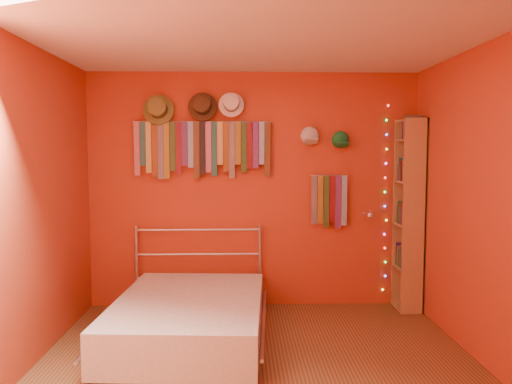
{
  "coord_description": "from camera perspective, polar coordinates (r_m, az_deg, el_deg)",
  "views": [
    {
      "loc": [
        -0.12,
        -3.58,
        1.66
      ],
      "look_at": [
        0.01,
        0.9,
        1.3
      ],
      "focal_mm": 35.0,
      "sensor_mm": 36.0,
      "label": 1
    }
  ],
  "objects": [
    {
      "name": "ground",
      "position": [
        3.95,
        0.32,
        -20.3
      ],
      "size": [
        3.5,
        3.5,
        0.0
      ],
      "primitive_type": "plane",
      "color": "brown",
      "rests_on": "ground"
    },
    {
      "name": "back_wall",
      "position": [
        5.34,
        -0.32,
        0.2
      ],
      "size": [
        3.5,
        0.02,
        2.5
      ],
      "primitive_type": "cube",
      "color": "#A7221B",
      "rests_on": "ground"
    },
    {
      "name": "right_wall",
      "position": [
        4.06,
        25.87,
        -1.68
      ],
      "size": [
        0.02,
        3.5,
        2.5
      ],
      "primitive_type": "cube",
      "color": "#A7221B",
      "rests_on": "ground"
    },
    {
      "name": "left_wall",
      "position": [
        3.95,
        -25.96,
        -1.84
      ],
      "size": [
        0.02,
        3.5,
        2.5
      ],
      "primitive_type": "cube",
      "color": "#A7221B",
      "rests_on": "ground"
    },
    {
      "name": "ceiling",
      "position": [
        3.68,
        0.34,
        17.79
      ],
      "size": [
        3.5,
        3.5,
        0.02
      ],
      "primitive_type": "cube",
      "color": "white",
      "rests_on": "back_wall"
    },
    {
      "name": "tie_rack",
      "position": [
        5.28,
        -6.27,
        5.24
      ],
      "size": [
        1.45,
        0.03,
        0.61
      ],
      "color": "silver",
      "rests_on": "back_wall"
    },
    {
      "name": "small_tie_rack",
      "position": [
        5.37,
        8.39,
        -0.84
      ],
      "size": [
        0.4,
        0.03,
        0.57
      ],
      "color": "silver",
      "rests_on": "back_wall"
    },
    {
      "name": "fedora_olive",
      "position": [
        5.32,
        -11.16,
        9.33
      ],
      "size": [
        0.32,
        0.18,
        0.32
      ],
      "rotation": [
        1.36,
        0.0,
        0.0
      ],
      "color": "olive",
      "rests_on": "back_wall"
    },
    {
      "name": "fedora_brown",
      "position": [
        5.27,
        -6.18,
        9.79
      ],
      "size": [
        0.31,
        0.17,
        0.3
      ],
      "rotation": [
        1.36,
        0.0,
        0.0
      ],
      "color": "#432B18",
      "rests_on": "back_wall"
    },
    {
      "name": "fedora_white",
      "position": [
        5.26,
        -2.86,
        10.05
      ],
      "size": [
        0.27,
        0.14,
        0.26
      ],
      "rotation": [
        1.36,
        0.0,
        0.0
      ],
      "color": "white",
      "rests_on": "back_wall"
    },
    {
      "name": "cap_white",
      "position": [
        5.32,
        6.16,
        6.39
      ],
      "size": [
        0.19,
        0.24,
        0.19
      ],
      "color": "silver",
      "rests_on": "back_wall"
    },
    {
      "name": "cap_green",
      "position": [
        5.38,
        9.62,
        5.91
      ],
      "size": [
        0.18,
        0.23,
        0.18
      ],
      "color": "#1C7E38",
      "rests_on": "back_wall"
    },
    {
      "name": "fairy_lights",
      "position": [
        5.53,
        14.59,
        -0.78
      ],
      "size": [
        0.05,
        0.02,
        2.01
      ],
      "color": "#FF3333",
      "rests_on": "back_wall"
    },
    {
      "name": "reading_lamp",
      "position": [
        5.31,
        12.8,
        -2.57
      ],
      "size": [
        0.07,
        0.3,
        0.09
      ],
      "color": "silver",
      "rests_on": "back_wall"
    },
    {
      "name": "bookshelf",
      "position": [
        5.45,
        17.46,
        -2.39
      ],
      "size": [
        0.25,
        0.34,
        2.0
      ],
      "color": "#A8764C",
      "rests_on": "ground"
    },
    {
      "name": "bed",
      "position": [
        4.56,
        -7.61,
        -14.02
      ],
      "size": [
        1.44,
        1.88,
        0.89
      ],
      "rotation": [
        0.0,
        0.0,
        -0.06
      ],
      "color": "silver",
      "rests_on": "ground"
    }
  ]
}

